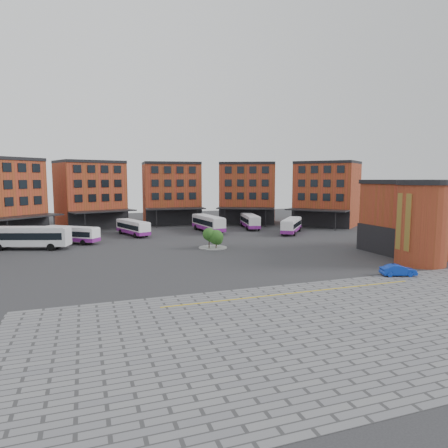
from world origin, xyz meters
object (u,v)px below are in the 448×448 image
object	(u,v)px
bus_c	(133,227)
bus_e	(250,221)
bus_f	(291,225)
tree_island	(214,238)
bus_a	(28,236)
blue_car	(398,270)
bus_d	(208,223)
bus_b	(71,234)

from	to	relation	value
bus_c	bus_e	size ratio (longest dim) A/B	0.94
bus_e	bus_f	bearing A→B (deg)	-51.99
tree_island	bus_a	bearing A→B (deg)	161.90
bus_c	blue_car	distance (m)	48.36
bus_d	bus_c	bearing A→B (deg)	175.13
bus_d	bus_f	size ratio (longest dim) A/B	1.23
bus_a	bus_e	xyz separation A→B (m)	(41.84, 12.05, -0.41)
tree_island	blue_car	bearing A→B (deg)	-58.93
tree_island	bus_d	size ratio (longest dim) A/B	0.37
bus_b	bus_f	bearing A→B (deg)	-54.59
tree_island	blue_car	xyz separation A→B (m)	(14.01, -23.25, -1.07)
tree_island	bus_b	bearing A→B (deg)	148.80
tree_island	bus_e	size ratio (longest dim) A/B	0.40
bus_e	bus_c	bearing A→B (deg)	-162.64
bus_c	bus_e	bearing A→B (deg)	-13.51
bus_b	blue_car	world-z (taller)	bus_b
bus_a	bus_f	size ratio (longest dim) A/B	1.30
bus_d	blue_car	size ratio (longest dim) A/B	3.05
bus_d	bus_f	world-z (taller)	bus_d
tree_island	bus_a	distance (m)	28.35
bus_e	bus_f	size ratio (longest dim) A/B	1.15
bus_c	bus_f	world-z (taller)	bus_f
bus_a	blue_car	xyz separation A→B (m)	(40.95, -32.06, -1.41)
bus_b	blue_car	xyz separation A→B (m)	(34.98, -35.96, -0.89)
bus_a	bus_c	xyz separation A→B (m)	(16.81, 9.83, -0.50)
bus_d	blue_car	distance (m)	43.07
blue_car	bus_d	bearing A→B (deg)	30.11
bus_d	tree_island	bearing A→B (deg)	-110.00
bus_b	bus_e	distance (m)	36.79
tree_island	bus_b	xyz separation A→B (m)	(-20.97, 12.70, -0.18)
tree_island	bus_b	distance (m)	24.52
bus_b	bus_c	xyz separation A→B (m)	(10.84, 5.93, 0.03)
bus_c	bus_e	xyz separation A→B (m)	(25.03, 2.22, 0.10)
tree_island	bus_d	xyz separation A→B (m)	(4.84, 18.82, 0.06)
bus_a	bus_b	bearing A→B (deg)	-38.22
blue_car	bus_c	bearing A→B (deg)	47.78
bus_f	bus_a	bearing A→B (deg)	-138.54
blue_car	bus_f	bearing A→B (deg)	8.61
bus_b	bus_f	xyz separation A→B (m)	(40.56, -1.59, 0.06)
bus_e	bus_a	bearing A→B (deg)	-151.64
tree_island	bus_c	bearing A→B (deg)	118.54
bus_f	bus_e	bearing A→B (deg)	154.32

